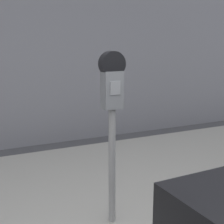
# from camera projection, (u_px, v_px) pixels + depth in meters

# --- Properties ---
(sidewalk) EXTENTS (24.00, 2.80, 0.11)m
(sidewalk) POSITION_uv_depth(u_px,v_px,m) (103.00, 184.00, 3.83)
(sidewalk) COLOR #9E9B96
(sidewalk) RESTS_ON ground_plane
(parking_meter) EXTENTS (0.22, 0.13, 1.57)m
(parking_meter) POSITION_uv_depth(u_px,v_px,m) (112.00, 105.00, 2.71)
(parking_meter) COLOR gray
(parking_meter) RESTS_ON sidewalk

